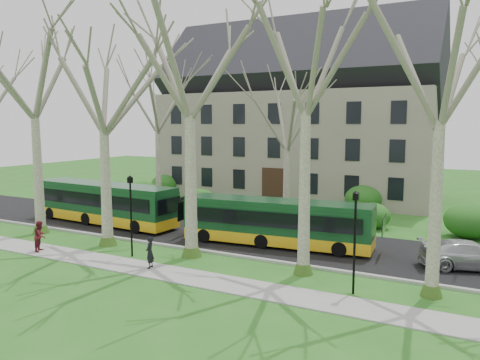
% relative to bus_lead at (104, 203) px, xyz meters
% --- Properties ---
extents(ground, '(120.00, 120.00, 0.00)m').
position_rel_bus_lead_xyz_m(ground, '(13.22, -4.47, -1.53)').
color(ground, '#25631C').
rests_on(ground, ground).
extents(sidewalk, '(70.00, 2.00, 0.06)m').
position_rel_bus_lead_xyz_m(sidewalk, '(13.22, -6.97, -1.50)').
color(sidewalk, gray).
rests_on(sidewalk, ground).
extents(road, '(80.00, 8.00, 0.06)m').
position_rel_bus_lead_xyz_m(road, '(13.22, 1.03, -1.50)').
color(road, black).
rests_on(road, ground).
extents(curb, '(80.00, 0.25, 0.14)m').
position_rel_bus_lead_xyz_m(curb, '(13.22, -2.97, -1.46)').
color(curb, '#A5A39E').
rests_on(curb, ground).
extents(building, '(26.50, 12.20, 16.00)m').
position_rel_bus_lead_xyz_m(building, '(7.22, 19.53, 6.53)').
color(building, gray).
rests_on(building, ground).
extents(tree_row_verge, '(49.00, 7.00, 14.00)m').
position_rel_bus_lead_xyz_m(tree_row_verge, '(13.22, -4.17, 5.47)').
color(tree_row_verge, gray).
rests_on(tree_row_verge, ground).
extents(tree_row_far, '(33.00, 7.00, 12.00)m').
position_rel_bus_lead_xyz_m(tree_row_far, '(11.89, 6.53, 4.47)').
color(tree_row_far, gray).
rests_on(tree_row_far, ground).
extents(lamp_row, '(36.22, 0.22, 4.30)m').
position_rel_bus_lead_xyz_m(lamp_row, '(13.22, -5.47, 1.04)').
color(lamp_row, black).
rests_on(lamp_row, ground).
extents(hedges, '(30.60, 8.60, 2.00)m').
position_rel_bus_lead_xyz_m(hedges, '(8.55, 9.53, -0.53)').
color(hedges, '#1C4B15').
rests_on(hedges, ground).
extents(bus_lead, '(11.92, 3.23, 2.95)m').
position_rel_bus_lead_xyz_m(bus_lead, '(0.00, 0.00, 0.00)').
color(bus_lead, '#113E1E').
rests_on(bus_lead, road).
extents(bus_follow, '(11.17, 3.33, 2.75)m').
position_rel_bus_lead_xyz_m(bus_follow, '(13.28, 0.12, -0.10)').
color(bus_follow, '#113E1E').
rests_on(bus_follow, road).
extents(sedan, '(5.09, 3.37, 1.37)m').
position_rel_bus_lead_xyz_m(sedan, '(23.43, 0.42, -0.79)').
color(sedan, '#B5B5BA').
rests_on(sedan, road).
extents(pedestrian_a, '(0.53, 0.66, 1.58)m').
position_rel_bus_lead_xyz_m(pedestrian_a, '(9.49, -6.79, -0.68)').
color(pedestrian_a, black).
rests_on(pedestrian_a, sidewalk).
extents(pedestrian_b, '(0.95, 1.03, 1.70)m').
position_rel_bus_lead_xyz_m(pedestrian_b, '(2.10, -7.16, -0.62)').
color(pedestrian_b, maroon).
rests_on(pedestrian_b, sidewalk).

